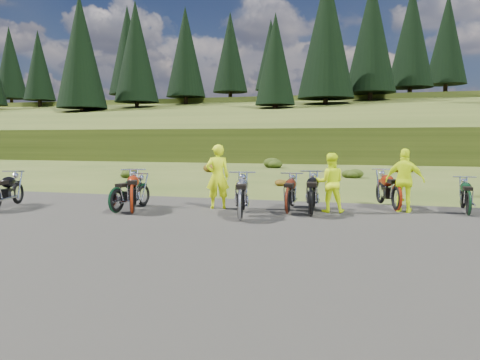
% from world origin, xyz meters
% --- Properties ---
extents(ground, '(300.00, 300.00, 0.00)m').
position_xyz_m(ground, '(0.00, 0.00, 0.00)').
color(ground, '#354818').
rests_on(ground, ground).
extents(gravel_pad, '(20.00, 12.00, 0.04)m').
position_xyz_m(gravel_pad, '(0.00, -2.00, 0.00)').
color(gravel_pad, black).
rests_on(gravel_pad, ground).
extents(hill_slope, '(300.00, 45.97, 9.37)m').
position_xyz_m(hill_slope, '(0.00, 50.00, 0.00)').
color(hill_slope, '#344316').
rests_on(hill_slope, ground).
extents(hill_plateau, '(300.00, 90.00, 9.17)m').
position_xyz_m(hill_plateau, '(0.00, 110.00, 0.00)').
color(hill_plateau, '#344316').
rests_on(hill_plateau, ground).
extents(conifer_10, '(7.04, 7.04, 18.00)m').
position_xyz_m(conifer_10, '(-75.00, 77.00, 19.16)').
color(conifer_10, black).
rests_on(conifer_10, ground).
extents(conifer_13, '(5.72, 5.72, 15.00)m').
position_xyz_m(conifer_13, '(-57.00, 64.00, 15.86)').
color(conifer_13, black).
rests_on(conifer_13, ground).
extents(conifer_14, '(5.28, 5.28, 14.00)m').
position_xyz_m(conifer_14, '(-51.00, 70.00, 16.55)').
color(conifer_14, black).
rests_on(conifer_14, ground).
extents(conifer_15, '(7.92, 7.92, 20.00)m').
position_xyz_m(conifer_15, '(-45.00, 76.00, 20.16)').
color(conifer_15, black).
rests_on(conifer_15, ground).
extents(conifer_16, '(7.48, 7.48, 19.00)m').
position_xyz_m(conifer_16, '(-39.00, 51.00, 15.28)').
color(conifer_16, black).
rests_on(conifer_16, ground).
extents(conifer_17, '(7.04, 7.04, 18.00)m').
position_xyz_m(conifer_17, '(-33.00, 57.00, 15.97)').
color(conifer_17, black).
rests_on(conifer_17, ground).
extents(conifer_18, '(6.60, 6.60, 17.00)m').
position_xyz_m(conifer_18, '(-27.00, 63.00, 16.66)').
color(conifer_18, black).
rests_on(conifer_18, ground).
extents(conifer_19, '(6.16, 6.16, 16.00)m').
position_xyz_m(conifer_19, '(-21.00, 69.00, 17.36)').
color(conifer_19, black).
rests_on(conifer_19, ground).
extents(conifer_20, '(5.72, 5.72, 15.00)m').
position_xyz_m(conifer_20, '(-15.00, 75.00, 17.65)').
color(conifer_20, black).
rests_on(conifer_20, ground).
extents(conifer_21, '(5.28, 5.28, 14.00)m').
position_xyz_m(conifer_21, '(-9.00, 50.00, 12.56)').
color(conifer_21, black).
rests_on(conifer_21, ground).
extents(conifer_22, '(7.92, 7.92, 20.00)m').
position_xyz_m(conifer_22, '(-3.00, 56.00, 16.77)').
color(conifer_22, black).
rests_on(conifer_22, ground).
extents(conifer_23, '(7.48, 7.48, 19.00)m').
position_xyz_m(conifer_23, '(3.00, 62.00, 17.47)').
color(conifer_23, black).
rests_on(conifer_23, ground).
extents(conifer_24, '(7.04, 7.04, 18.00)m').
position_xyz_m(conifer_24, '(9.00, 68.00, 18.16)').
color(conifer_24, black).
rests_on(conifer_24, ground).
extents(conifer_25, '(6.60, 6.60, 17.00)m').
position_xyz_m(conifer_25, '(15.00, 74.00, 18.66)').
color(conifer_25, black).
rests_on(conifer_25, ground).
extents(shrub_0, '(0.77, 0.77, 0.45)m').
position_xyz_m(shrub_0, '(-12.00, 6.00, 0.23)').
color(shrub_0, '#61320C').
rests_on(shrub_0, ground).
extents(shrub_1, '(1.03, 1.03, 0.61)m').
position_xyz_m(shrub_1, '(-9.10, 11.30, 0.31)').
color(shrub_1, black).
rests_on(shrub_1, ground).
extents(shrub_2, '(1.30, 1.30, 0.77)m').
position_xyz_m(shrub_2, '(-6.20, 16.60, 0.38)').
color(shrub_2, '#61320C').
rests_on(shrub_2, ground).
extents(shrub_3, '(1.56, 1.56, 0.92)m').
position_xyz_m(shrub_3, '(-3.30, 21.90, 0.46)').
color(shrub_3, black).
rests_on(shrub_3, ground).
extents(shrub_4, '(0.77, 0.77, 0.45)m').
position_xyz_m(shrub_4, '(-0.40, 9.20, 0.23)').
color(shrub_4, '#61320C').
rests_on(shrub_4, ground).
extents(shrub_5, '(1.03, 1.03, 0.61)m').
position_xyz_m(shrub_5, '(2.50, 14.50, 0.31)').
color(shrub_5, black).
rests_on(shrub_5, ground).
extents(shrub_6, '(1.30, 1.30, 0.77)m').
position_xyz_m(shrub_6, '(5.40, 19.80, 0.38)').
color(shrub_6, '#61320C').
rests_on(shrub_6, ground).
extents(motorcycle_1, '(1.69, 2.36, 1.19)m').
position_xyz_m(motorcycle_1, '(-2.76, 0.16, 0.00)').
color(motorcycle_1, maroon).
rests_on(motorcycle_1, ground).
extents(motorcycle_2, '(0.86, 2.08, 1.06)m').
position_xyz_m(motorcycle_2, '(-3.25, 0.16, 0.00)').
color(motorcycle_2, black).
rests_on(motorcycle_2, ground).
extents(motorcycle_3, '(1.24, 2.37, 1.18)m').
position_xyz_m(motorcycle_3, '(0.40, -0.11, 0.00)').
color(motorcycle_3, '#9B9C9F').
rests_on(motorcycle_3, ground).
extents(motorcycle_4, '(0.82, 2.11, 1.08)m').
position_xyz_m(motorcycle_4, '(1.36, 1.25, 0.00)').
color(motorcycle_4, '#49180C').
rests_on(motorcycle_4, ground).
extents(motorcycle_5, '(0.93, 2.29, 1.17)m').
position_xyz_m(motorcycle_5, '(2.04, 1.00, 0.00)').
color(motorcycle_5, black).
rests_on(motorcycle_5, ground).
extents(motorcycle_6, '(1.34, 2.34, 1.16)m').
position_xyz_m(motorcycle_6, '(4.26, 2.61, 0.00)').
color(motorcycle_6, maroon).
rests_on(motorcycle_6, ground).
extents(motorcycle_7, '(0.75, 1.95, 1.00)m').
position_xyz_m(motorcycle_7, '(6.08, 2.32, 0.00)').
color(motorcycle_7, black).
rests_on(motorcycle_7, ground).
extents(person_middle, '(0.82, 0.70, 1.90)m').
position_xyz_m(person_middle, '(-0.82, 1.75, 0.95)').
color(person_middle, '#CCE50C').
rests_on(person_middle, ground).
extents(person_right_a, '(0.90, 0.76, 1.66)m').
position_xyz_m(person_right_a, '(2.44, 1.95, 0.83)').
color(person_right_a, '#CCE50C').
rests_on(person_right_a, ground).
extents(person_right_b, '(1.12, 0.65, 1.79)m').
position_xyz_m(person_right_b, '(4.46, 2.51, 0.89)').
color(person_right_b, '#CCE50C').
rests_on(person_right_b, ground).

